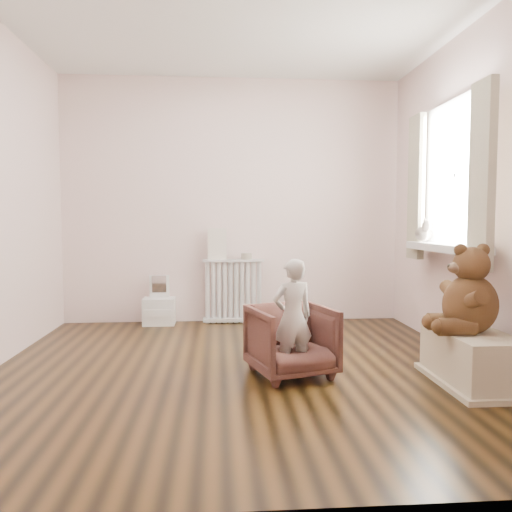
{
  "coord_description": "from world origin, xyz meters",
  "views": [
    {
      "loc": [
        -0.16,
        -3.59,
        1.08
      ],
      "look_at": [
        0.15,
        0.45,
        0.8
      ],
      "focal_mm": 35.0,
      "sensor_mm": 36.0,
      "label": 1
    }
  ],
  "objects": [
    {
      "name": "floor",
      "position": [
        0.0,
        0.0,
        0.0
      ],
      "size": [
        3.6,
        3.6,
        0.01
      ],
      "primitive_type": "cube",
      "color": "black",
      "rests_on": "ground"
    },
    {
      "name": "ceiling",
      "position": [
        0.0,
        0.0,
        2.6
      ],
      "size": [
        3.6,
        3.6,
        0.01
      ],
      "primitive_type": "cube",
      "color": "white",
      "rests_on": "ground"
    },
    {
      "name": "back_wall",
      "position": [
        0.0,
        1.8,
        1.3
      ],
      "size": [
        3.6,
        0.02,
        2.6
      ],
      "primitive_type": "cube",
      "color": "white",
      "rests_on": "ground"
    },
    {
      "name": "front_wall",
      "position": [
        0.0,
        -1.8,
        1.3
      ],
      "size": [
        3.6,
        0.02,
        2.6
      ],
      "primitive_type": "cube",
      "color": "white",
      "rests_on": "ground"
    },
    {
      "name": "right_wall",
      "position": [
        1.8,
        0.0,
        1.3
      ],
      "size": [
        0.02,
        3.6,
        2.6
      ],
      "primitive_type": "cube",
      "color": "white",
      "rests_on": "ground"
    },
    {
      "name": "window",
      "position": [
        1.76,
        0.3,
        1.45
      ],
      "size": [
        0.03,
        0.9,
        1.1
      ],
      "primitive_type": "cube",
      "color": "white",
      "rests_on": "right_wall"
    },
    {
      "name": "window_sill",
      "position": [
        1.67,
        0.3,
        0.87
      ],
      "size": [
        0.22,
        1.1,
        0.06
      ],
      "primitive_type": "cube",
      "color": "silver",
      "rests_on": "right_wall"
    },
    {
      "name": "curtain_left",
      "position": [
        1.65,
        -0.27,
        1.39
      ],
      "size": [
        0.06,
        0.26,
        1.3
      ],
      "primitive_type": "cube",
      "color": "#BAB496",
      "rests_on": "right_wall"
    },
    {
      "name": "curtain_right",
      "position": [
        1.65,
        0.87,
        1.39
      ],
      "size": [
        0.06,
        0.26,
        1.3
      ],
      "primitive_type": "cube",
      "color": "#BAB496",
      "rests_on": "right_wall"
    },
    {
      "name": "radiator",
      "position": [
        0.0,
        1.68,
        0.39
      ],
      "size": [
        0.65,
        0.12,
        0.68
      ],
      "primitive_type": "cube",
      "color": "silver",
      "rests_on": "floor"
    },
    {
      "name": "paper_doll",
      "position": [
        -0.17,
        1.68,
        0.84
      ],
      "size": [
        0.2,
        0.02,
        0.33
      ],
      "primitive_type": "cube",
      "color": "beige",
      "rests_on": "radiator"
    },
    {
      "name": "tin_a",
      "position": [
        0.14,
        1.68,
        0.71
      ],
      "size": [
        0.11,
        0.11,
        0.07
      ],
      "primitive_type": "cylinder",
      "color": "#A59E8C",
      "rests_on": "radiator"
    },
    {
      "name": "toy_vanity",
      "position": [
        -0.78,
        1.65,
        0.28
      ],
      "size": [
        0.33,
        0.23,
        0.51
      ],
      "primitive_type": "cube",
      "color": "silver",
      "rests_on": "floor"
    },
    {
      "name": "armchair",
      "position": [
        0.35,
        -0.17,
        0.25
      ],
      "size": [
        0.66,
        0.67,
        0.5
      ],
      "primitive_type": "imported",
      "rotation": [
        0.0,
        0.0,
        0.29
      ],
      "color": "#4E2A23",
      "rests_on": "floor"
    },
    {
      "name": "child",
      "position": [
        0.35,
        -0.22,
        0.42
      ],
      "size": [
        0.34,
        0.27,
        0.81
      ],
      "primitive_type": "imported",
      "rotation": [
        0.0,
        0.0,
        3.43
      ],
      "color": "beige",
      "rests_on": "armchair"
    },
    {
      "name": "toy_bench",
      "position": [
        1.52,
        -0.46,
        0.2
      ],
      "size": [
        0.4,
        0.75,
        0.35
      ],
      "primitive_type": "cube",
      "color": "beige",
      "rests_on": "floor"
    },
    {
      "name": "teddy_bear",
      "position": [
        1.5,
        -0.46,
        0.67
      ],
      "size": [
        0.48,
        0.38,
        0.57
      ],
      "primitive_type": null,
      "rotation": [
        0.0,
        0.0,
        -0.04
      ],
      "color": "#392311",
      "rests_on": "toy_bench"
    },
    {
      "name": "plush_cat",
      "position": [
        1.66,
        0.7,
        1.0
      ],
      "size": [
        0.22,
        0.27,
        0.2
      ],
      "primitive_type": null,
      "rotation": [
        0.0,
        0.0,
        -0.37
      ],
      "color": "slate",
      "rests_on": "window_sill"
    }
  ]
}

